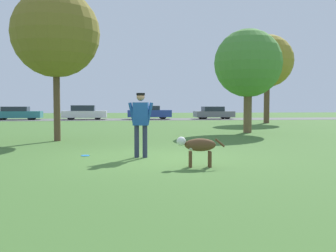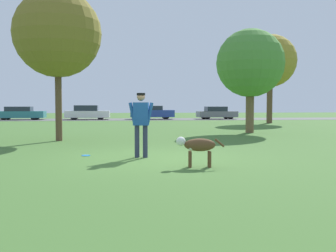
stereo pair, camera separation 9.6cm
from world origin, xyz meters
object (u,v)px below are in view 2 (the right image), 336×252
(tree_near_left, at_px, (58,34))
(frisbee, at_px, (86,155))
(parked_car_white, at_px, (87,113))
(parked_car_blue, at_px, (152,112))
(tree_far_right, at_px, (270,61))
(dog, at_px, (197,146))
(parked_car_teal, at_px, (20,113))
(person, at_px, (141,119))
(parked_car_grey, at_px, (217,113))
(tree_near_right, at_px, (250,63))

(tree_near_left, bearing_deg, frisbee, -72.88)
(parked_car_white, height_order, parked_car_blue, parked_car_white)
(tree_far_right, height_order, parked_car_white, tree_far_right)
(dog, relative_size, parked_car_teal, 0.25)
(dog, distance_m, tree_far_right, 23.32)
(parked_car_teal, distance_m, parked_car_white, 6.35)
(person, distance_m, frisbee, 1.92)
(parked_car_white, height_order, parked_car_grey, parked_car_white)
(parked_car_grey, bearing_deg, parked_car_blue, 176.78)
(tree_near_right, xyz_separation_m, parked_car_teal, (-16.18, 19.51, -2.90))
(tree_near_left, relative_size, parked_car_white, 1.40)
(frisbee, height_order, parked_car_teal, parked_car_teal)
(parked_car_teal, bearing_deg, parked_car_white, -3.49)
(dog, relative_size, tree_near_left, 0.19)
(frisbee, relative_size, tree_near_left, 0.04)
(person, bearing_deg, tree_far_right, 72.05)
(frisbee, xyz_separation_m, parked_car_teal, (-8.68, 27.81, 0.62))
(tree_far_right, relative_size, parked_car_white, 1.62)
(tree_near_right, relative_size, parked_car_white, 1.24)
(tree_far_right, xyz_separation_m, tree_near_left, (-13.93, -13.62, -0.62))
(frisbee, relative_size, tree_near_right, 0.05)
(tree_near_left, bearing_deg, tree_near_right, 21.37)
(person, distance_m, dog, 2.23)
(tree_far_right, relative_size, parked_car_grey, 1.73)
(tree_near_left, height_order, parked_car_teal, tree_near_left)
(tree_near_left, height_order, parked_car_blue, tree_near_left)
(tree_far_right, distance_m, tree_near_left, 19.50)
(parked_car_teal, xyz_separation_m, parked_car_blue, (12.65, -0.10, 0.05))
(tree_near_left, bearing_deg, parked_car_white, 92.17)
(dog, height_order, tree_near_left, tree_near_left)
(frisbee, height_order, tree_near_left, tree_near_left)
(dog, height_order, frisbee, dog)
(person, xyz_separation_m, tree_far_right, (10.93, 18.95, 3.78))
(tree_near_right, xyz_separation_m, parked_car_blue, (-3.54, 19.40, -2.85))
(frisbee, height_order, tree_far_right, tree_far_right)
(tree_far_right, bearing_deg, parked_car_grey, 102.34)
(person, height_order, tree_far_right, tree_far_right)
(parked_car_blue, bearing_deg, parked_car_grey, 0.97)
(tree_near_right, relative_size, parked_car_grey, 1.33)
(tree_near_right, bearing_deg, dog, -114.19)
(tree_far_right, xyz_separation_m, parked_car_grey, (-1.99, 9.12, -4.20))
(dog, xyz_separation_m, frisbee, (-2.72, 2.33, -0.48))
(dog, height_order, parked_car_blue, parked_car_blue)
(parked_car_teal, xyz_separation_m, parked_car_white, (6.34, -0.27, 0.05))
(frisbee, distance_m, tree_near_left, 6.54)
(parked_car_white, distance_m, parked_car_grey, 12.80)
(tree_far_right, relative_size, parked_car_teal, 1.51)
(tree_near_left, relative_size, parked_car_grey, 1.49)
(tree_near_right, height_order, tree_far_right, tree_far_right)
(tree_near_left, bearing_deg, person, -60.59)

